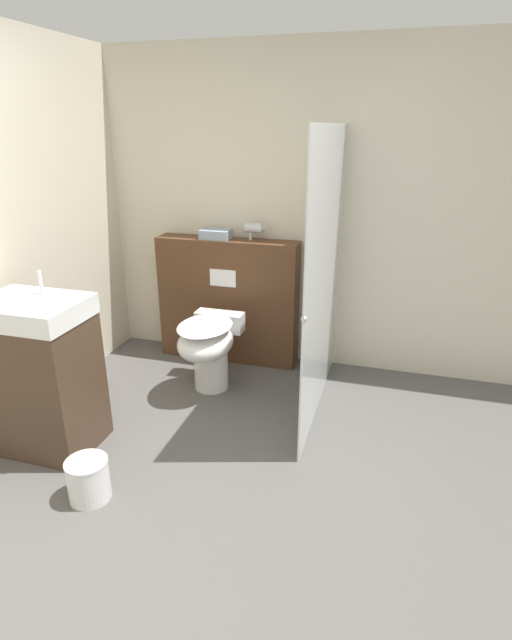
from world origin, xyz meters
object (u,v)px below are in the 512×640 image
object	(u,v)px
hair_drier	(255,229)
toilet	(209,346)
waste_bin	(88,480)
sink_vanity	(41,375)

from	to	relation	value
hair_drier	toilet	bearing A→B (deg)	-106.36
toilet	hair_drier	xyz separation A→B (m)	(0.18, 0.62, 0.78)
hair_drier	waste_bin	distance (m)	2.21
hair_drier	waste_bin	size ratio (longest dim) A/B	0.70
waste_bin	sink_vanity	bearing A→B (deg)	144.55
sink_vanity	waste_bin	distance (m)	0.74
toilet	hair_drier	size ratio (longest dim) A/B	3.79
sink_vanity	hair_drier	xyz separation A→B (m)	(0.90, 1.55, 0.65)
toilet	sink_vanity	bearing A→B (deg)	-127.48
hair_drier	waste_bin	bearing A→B (deg)	-100.93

